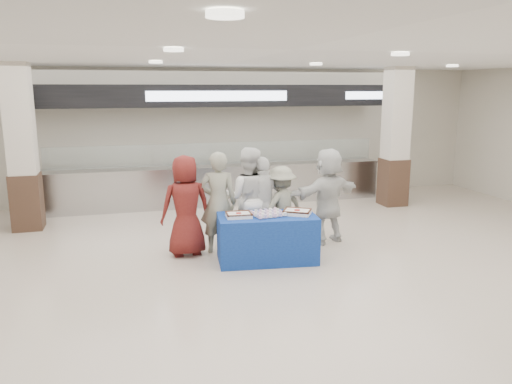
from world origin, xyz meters
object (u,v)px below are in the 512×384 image
object	(u,v)px
chef_tall	(248,198)
civilian_white	(328,196)
soldier_a	(218,203)
chef_short	(263,203)
sheet_cake_left	(239,215)
display_table	(267,238)
soldier_b	(281,207)
sheet_cake_right	(297,212)
cupcake_tray	(268,214)
civilian_maroon	(186,206)

from	to	relation	value
chef_tall	civilian_white	size ratio (longest dim) A/B	1.03
soldier_a	chef_short	bearing A→B (deg)	-167.37
sheet_cake_left	chef_tall	bearing A→B (deg)	65.28
display_table	chef_tall	bearing A→B (deg)	106.00
display_table	soldier_b	distance (m)	0.85
sheet_cake_right	cupcake_tray	world-z (taller)	sheet_cake_right
display_table	sheet_cake_left	xyz separation A→B (m)	(-0.46, 0.02, 0.42)
display_table	sheet_cake_left	distance (m)	0.62
cupcake_tray	chef_tall	xyz separation A→B (m)	(-0.13, 0.75, 0.09)
display_table	sheet_cake_right	bearing A→B (deg)	0.44
sheet_cake_left	chef_short	distance (m)	0.85
civilian_white	soldier_a	bearing A→B (deg)	-17.46
display_table	sheet_cake_right	distance (m)	0.64
sheet_cake_left	soldier_b	bearing A→B (deg)	34.81
civilian_white	chef_short	bearing A→B (deg)	-16.67
sheet_cake_left	soldier_b	distance (m)	1.10
soldier_a	chef_short	distance (m)	0.79
chef_tall	soldier_b	xyz separation A→B (m)	(0.56, -0.10, -0.17)
display_table	soldier_b	size ratio (longest dim) A/B	1.09
sheet_cake_right	chef_tall	xyz separation A→B (m)	(-0.61, 0.79, 0.08)
soldier_a	display_table	bearing A→B (deg)	148.64
display_table	civilian_white	distance (m)	1.56
sheet_cake_right	civilian_maroon	world-z (taller)	civilian_maroon
display_table	sheet_cake_left	size ratio (longest dim) A/B	3.79
soldier_a	chef_tall	distance (m)	0.55
sheet_cake_right	civilian_maroon	distance (m)	1.82
civilian_maroon	chef_short	world-z (taller)	civilian_maroon
civilian_maroon	chef_short	xyz separation A→B (m)	(1.32, 0.00, -0.04)
cupcake_tray	civilian_white	bearing A→B (deg)	27.89
sheet_cake_left	civilian_white	world-z (taller)	civilian_white
display_table	chef_short	distance (m)	0.78
sheet_cake_right	sheet_cake_left	bearing A→B (deg)	175.93
sheet_cake_right	civilian_maroon	size ratio (longest dim) A/B	0.31
display_table	cupcake_tray	bearing A→B (deg)	-49.66
civilian_maroon	civilian_white	xyz separation A→B (m)	(2.53, 0.04, 0.01)
display_table	chef_short	world-z (taller)	chef_short
chef_short	display_table	bearing A→B (deg)	61.12
cupcake_tray	soldier_b	bearing A→B (deg)	56.66
chef_tall	civilian_white	distance (m)	1.45
soldier_a	chef_short	world-z (taller)	soldier_a
cupcake_tray	civilian_white	distance (m)	1.49
civilian_maroon	soldier_a	distance (m)	0.54
soldier_b	civilian_maroon	bearing A→B (deg)	-20.24
sheet_cake_right	soldier_b	xyz separation A→B (m)	(-0.05, 0.69, -0.08)
display_table	civilian_white	xyz separation A→B (m)	(1.32, 0.68, 0.48)
sheet_cake_left	sheet_cake_right	size ratio (longest dim) A/B	0.78
sheet_cake_left	civilian_maroon	bearing A→B (deg)	140.08
sheet_cake_left	chef_short	xyz separation A→B (m)	(0.58, 0.62, 0.01)
soldier_a	civilian_maroon	bearing A→B (deg)	12.63
civilian_maroon	soldier_b	bearing A→B (deg)	173.71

